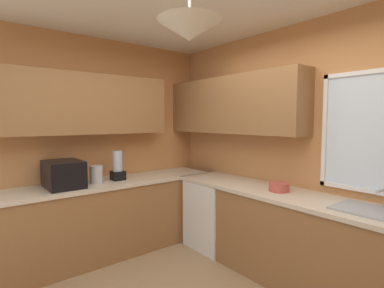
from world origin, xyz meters
The scene contains 9 objects.
room_shell centered at (-0.39, 0.48, 1.77)m, with size 4.22×3.34×2.70m.
counter_run_left centered at (-1.74, 0.00, 0.44)m, with size 0.65×2.95×0.88m.
counter_run_back centered at (0.21, 1.30, 0.44)m, with size 3.31×0.65×0.88m.
dishwasher centered at (-1.08, 1.27, 0.42)m, with size 0.60×0.60×0.84m, color white.
microwave centered at (-1.74, -0.38, 1.03)m, with size 0.48×0.36×0.29m, color black.
kettle centered at (-1.72, -0.03, 0.99)m, with size 0.15×0.15×0.21m, color #B7B7BC.
sink_assembly centered at (0.75, 1.31, 0.90)m, with size 0.63×0.40×0.19m.
bowl centered at (-0.17, 1.30, 0.93)m, with size 0.21×0.21×0.09m, color #B74C42.
blender_appliance centered at (-1.74, 0.25, 1.05)m, with size 0.15×0.15×0.36m.
Camera 1 is at (1.60, -1.25, 1.61)m, focal length 27.45 mm.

